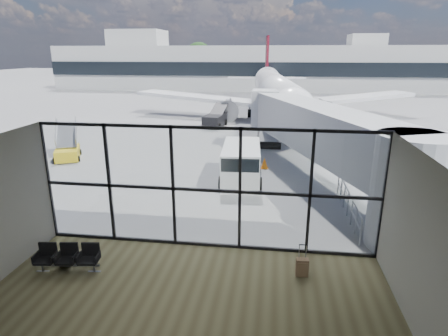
% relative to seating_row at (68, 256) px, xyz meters
% --- Properties ---
extents(ground, '(220.00, 220.00, 0.00)m').
position_rel_seating_row_xyz_m(ground, '(4.19, 42.20, -0.51)').
color(ground, slate).
rests_on(ground, ground).
extents(lounge_shell, '(12.02, 8.01, 4.51)m').
position_rel_seating_row_xyz_m(lounge_shell, '(4.19, -2.60, 2.14)').
color(lounge_shell, brown).
rests_on(lounge_shell, ground).
extents(glass_curtain_wall, '(12.10, 0.12, 4.50)m').
position_rel_seating_row_xyz_m(glass_curtain_wall, '(4.19, 2.20, 1.74)').
color(glass_curtain_wall, white).
rests_on(glass_curtain_wall, ground).
extents(jet_bridge, '(8.00, 16.50, 4.33)m').
position_rel_seating_row_xyz_m(jet_bridge, '(9.09, 9.28, 2.25)').
color(jet_bridge, '#AFB0B4').
rests_on(jet_bridge, ground).
extents(apron_railing, '(0.06, 5.46, 1.11)m').
position_rel_seating_row_xyz_m(apron_railing, '(9.79, 5.70, 0.21)').
color(apron_railing, gray).
rests_on(apron_railing, ground).
extents(far_terminal, '(80.00, 12.20, 11.00)m').
position_rel_seating_row_xyz_m(far_terminal, '(3.60, 64.17, 3.70)').
color(far_terminal, '#B0B0AB').
rests_on(far_terminal, ground).
extents(tree_0, '(4.95, 4.95, 7.12)m').
position_rel_seating_row_xyz_m(tree_0, '(-40.81, 74.20, 4.12)').
color(tree_0, '#382619').
rests_on(tree_0, ground).
extents(tree_1, '(5.61, 5.61, 8.07)m').
position_rel_seating_row_xyz_m(tree_1, '(-34.81, 74.20, 4.75)').
color(tree_1, '#382619').
rests_on(tree_1, ground).
extents(tree_2, '(6.27, 6.27, 9.03)m').
position_rel_seating_row_xyz_m(tree_2, '(-28.81, 74.20, 5.37)').
color(tree_2, '#382619').
rests_on(tree_2, ground).
extents(tree_3, '(4.95, 4.95, 7.12)m').
position_rel_seating_row_xyz_m(tree_3, '(-22.81, 74.20, 4.12)').
color(tree_3, '#382619').
rests_on(tree_3, ground).
extents(tree_4, '(5.61, 5.61, 8.07)m').
position_rel_seating_row_xyz_m(tree_4, '(-16.81, 74.20, 4.75)').
color(tree_4, '#382619').
rests_on(tree_4, ground).
extents(tree_5, '(6.27, 6.27, 9.03)m').
position_rel_seating_row_xyz_m(tree_5, '(-10.81, 74.20, 5.37)').
color(tree_5, '#382619').
rests_on(tree_5, ground).
extents(seating_row, '(2.06, 0.82, 0.92)m').
position_rel_seating_row_xyz_m(seating_row, '(0.00, 0.00, 0.00)').
color(seating_row, gray).
rests_on(seating_row, ground).
extents(backpack, '(0.40, 0.38, 0.55)m').
position_rel_seating_row_xyz_m(backpack, '(-0.26, 0.20, -0.24)').
color(backpack, black).
rests_on(backpack, ground).
extents(suitcase, '(0.40, 0.31, 1.06)m').
position_rel_seating_row_xyz_m(suitcase, '(7.55, 0.69, -0.19)').
color(suitcase, '#836549').
rests_on(suitcase, ground).
extents(airliner, '(30.67, 35.61, 9.17)m').
position_rel_seating_row_xyz_m(airliner, '(6.23, 32.15, 2.29)').
color(airliner, white).
rests_on(airliner, ground).
extents(service_van, '(2.47, 4.70, 1.99)m').
position_rel_seating_row_xyz_m(service_van, '(4.74, 9.66, 0.51)').
color(service_van, silver).
rests_on(service_van, ground).
extents(belt_loader, '(2.12, 4.51, 2.00)m').
position_rel_seating_row_xyz_m(belt_loader, '(0.74, 25.29, 0.16)').
color(belt_loader, black).
rests_on(belt_loader, ground).
extents(mobile_stairs, '(2.47, 3.25, 2.08)m').
position_rel_seating_row_xyz_m(mobile_stairs, '(-7.24, 12.62, -0.01)').
color(mobile_stairs, gold).
rests_on(mobile_stairs, ground).
extents(traffic_cone_a, '(0.39, 0.39, 0.56)m').
position_rel_seating_row_xyz_m(traffic_cone_a, '(4.55, 12.39, -0.24)').
color(traffic_cone_a, '#FF330D').
rests_on(traffic_cone_a, ground).
extents(traffic_cone_b, '(0.47, 0.47, 0.67)m').
position_rel_seating_row_xyz_m(traffic_cone_b, '(5.94, 12.25, -0.19)').
color(traffic_cone_b, orange).
rests_on(traffic_cone_b, ground).
extents(traffic_cone_c, '(0.40, 0.40, 0.57)m').
position_rel_seating_row_xyz_m(traffic_cone_c, '(3.82, 15.50, -0.24)').
color(traffic_cone_c, '#E43C0C').
rests_on(traffic_cone_c, ground).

